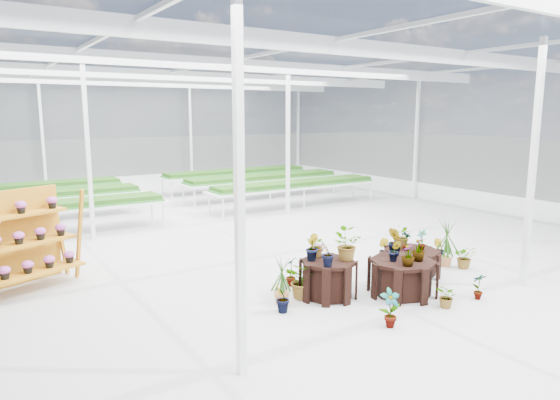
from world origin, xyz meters
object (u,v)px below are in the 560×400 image
plinth_low (412,262)px  shelf_rack (29,240)px  plinth_tall (328,279)px  plinth_mid (402,277)px

plinth_low → shelf_rack: (-6.50, 3.27, 0.65)m
plinth_tall → plinth_low: 2.20m
plinth_mid → shelf_rack: 6.81m
plinth_mid → plinth_low: (1.00, 0.70, -0.06)m
plinth_low → shelf_rack: size_ratio=0.62×
shelf_rack → plinth_mid: bearing=-57.2°
plinth_mid → shelf_rack: bearing=144.2°
plinth_mid → shelf_rack: shelf_rack is taller
shelf_rack → plinth_low: bearing=-48.1°
plinth_low → plinth_tall: bearing=-177.4°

